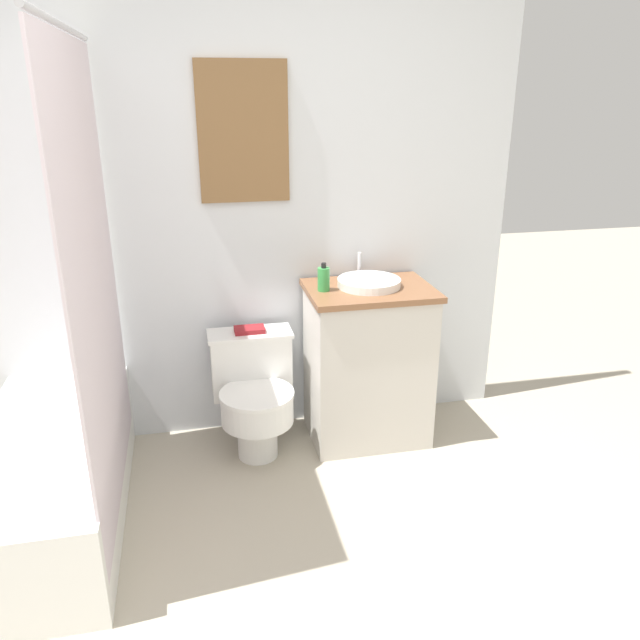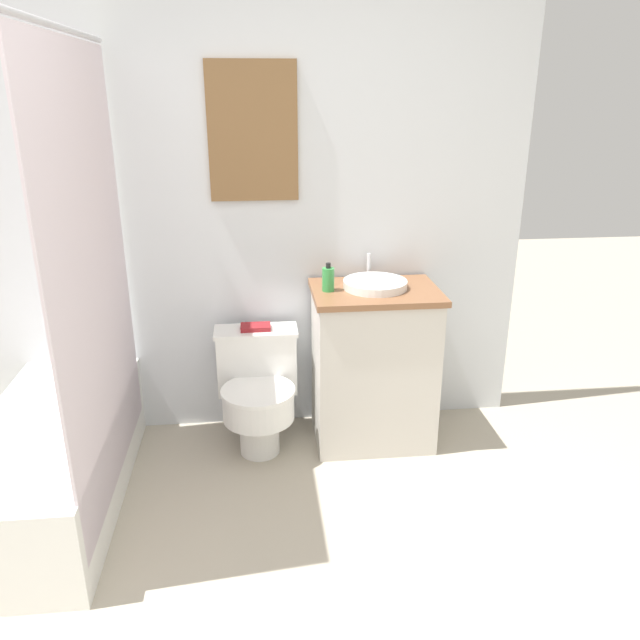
% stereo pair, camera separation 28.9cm
% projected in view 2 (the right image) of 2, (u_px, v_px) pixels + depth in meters
% --- Properties ---
extents(wall_back, '(3.13, 0.07, 2.50)m').
position_uv_depth(wall_back, '(223.00, 198.00, 3.12)').
color(wall_back, silver).
rests_on(wall_back, ground_plane).
extents(shower_area, '(0.58, 1.32, 1.98)m').
position_uv_depth(shower_area, '(56.00, 450.00, 2.75)').
color(shower_area, white).
rests_on(shower_area, ground_plane).
extents(toilet, '(0.43, 0.51, 0.61)m').
position_uv_depth(toilet, '(258.00, 387.00, 3.19)').
color(toilet, white).
rests_on(toilet, ground_plane).
extents(vanity, '(0.63, 0.47, 0.84)m').
position_uv_depth(vanity, '(373.00, 366.00, 3.23)').
color(vanity, beige).
rests_on(vanity, ground_plane).
extents(sink, '(0.32, 0.35, 0.13)m').
position_uv_depth(sink, '(375.00, 284.00, 3.10)').
color(sink, white).
rests_on(sink, vanity).
extents(soap_bottle, '(0.06, 0.06, 0.14)m').
position_uv_depth(soap_bottle, '(328.00, 279.00, 3.04)').
color(soap_bottle, green).
rests_on(soap_bottle, vanity).
extents(book_on_tank, '(0.15, 0.10, 0.02)m').
position_uv_depth(book_on_tank, '(256.00, 327.00, 3.20)').
color(book_on_tank, maroon).
rests_on(book_on_tank, toilet).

